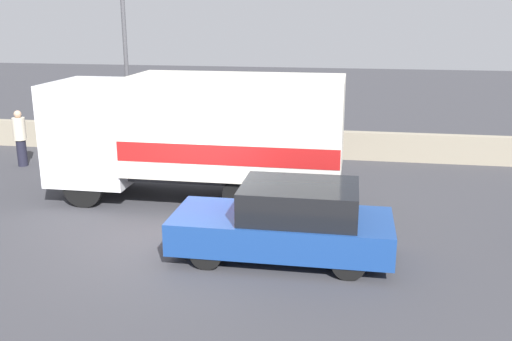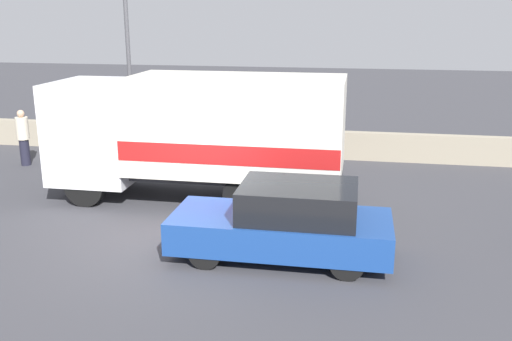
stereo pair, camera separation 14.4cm
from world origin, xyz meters
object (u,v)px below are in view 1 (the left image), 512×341
box_truck (201,132)px  car_hatchback (287,222)px  street_lamp (123,16)px  pedestrian (20,137)px

box_truck → car_hatchback: 4.33m
street_lamp → pedestrian: 5.13m
street_lamp → box_truck: (3.72, -4.39, -2.82)m
car_hatchback → pedestrian: size_ratio=2.43×
car_hatchback → pedestrian: 10.82m
street_lamp → box_truck: street_lamp is taller
box_truck → street_lamp: bearing=-49.7°
box_truck → pedestrian: 7.09m
street_lamp → pedestrian: street_lamp is taller
car_hatchback → street_lamp: bearing=-50.4°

